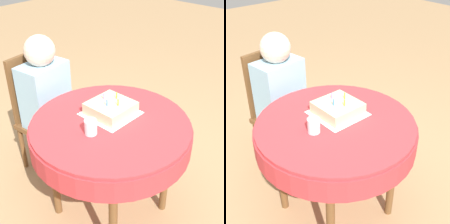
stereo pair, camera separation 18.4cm
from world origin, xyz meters
The scene contains 7 objects.
ground_plane centered at (0.00, 0.00, 0.00)m, with size 12.00×12.00×0.00m, color #A37F56.
dining_table centered at (0.00, 0.00, 0.66)m, with size 0.96×0.96×0.75m.
chair centered at (0.03, 0.76, 0.49)m, with size 0.42×0.42×0.94m.
person centered at (0.04, 0.67, 0.67)m, with size 0.36×0.35×1.11m.
napkin centered at (0.07, 0.06, 0.75)m, with size 0.29×0.29×0.00m.
birthday_cake centered at (0.07, 0.06, 0.79)m, with size 0.24×0.24×0.11m.
drinking_glass centered at (-0.16, 0.00, 0.79)m, with size 0.07×0.07×0.09m.
Camera 2 is at (-0.98, -1.16, 1.77)m, focal length 50.00 mm.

